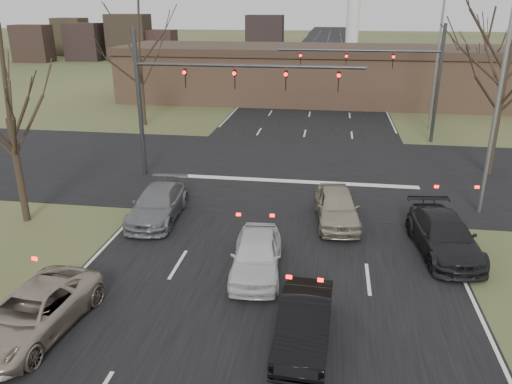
{
  "coord_description": "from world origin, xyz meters",
  "views": [
    {
      "loc": [
        1.89,
        -12.9,
        9.19
      ],
      "look_at": [
        -0.97,
        5.88,
        2.0
      ],
      "focal_mm": 35.0,
      "sensor_mm": 36.0,
      "label": 1
    }
  ],
  "objects_px": {
    "car_silver_ahead": "(337,207)",
    "streetlight_right_near": "(495,93)",
    "building": "(334,74)",
    "car_silver_suv": "(32,313)",
    "streetlight_right_far": "(435,55)",
    "car_black_hatch": "(304,323)",
    "car_grey_ahead": "(158,204)",
    "mast_arm_far": "(397,69)",
    "mast_arm_near": "(197,87)",
    "car_charcoal_sedan": "(444,235)",
    "car_white_sedan": "(256,255)"
  },
  "relations": [
    {
      "from": "car_silver_ahead",
      "to": "streetlight_right_near",
      "type": "bearing_deg",
      "value": 12.65
    },
    {
      "from": "building",
      "to": "car_silver_suv",
      "type": "relative_size",
      "value": 8.7
    },
    {
      "from": "streetlight_right_near",
      "to": "streetlight_right_far",
      "type": "xyz_separation_m",
      "value": [
        0.5,
        17.0,
        0.0
      ]
    },
    {
      "from": "car_black_hatch",
      "to": "car_grey_ahead",
      "type": "relative_size",
      "value": 0.84
    },
    {
      "from": "mast_arm_far",
      "to": "streetlight_right_far",
      "type": "bearing_deg",
      "value": 51.89
    },
    {
      "from": "car_silver_suv",
      "to": "building",
      "type": "bearing_deg",
      "value": 83.87
    },
    {
      "from": "building",
      "to": "mast_arm_near",
      "type": "height_order",
      "value": "mast_arm_near"
    },
    {
      "from": "building",
      "to": "streetlight_right_near",
      "type": "height_order",
      "value": "streetlight_right_near"
    },
    {
      "from": "streetlight_right_near",
      "to": "car_charcoal_sedan",
      "type": "relative_size",
      "value": 1.97
    },
    {
      "from": "streetlight_right_near",
      "to": "car_silver_suv",
      "type": "xyz_separation_m",
      "value": [
        -15.32,
        -11.59,
        -4.91
      ]
    },
    {
      "from": "mast_arm_far",
      "to": "car_charcoal_sedan",
      "type": "distance_m",
      "value": 17.96
    },
    {
      "from": "streetlight_right_near",
      "to": "car_black_hatch",
      "type": "xyz_separation_m",
      "value": [
        -7.38,
        -10.87,
        -4.91
      ]
    },
    {
      "from": "car_black_hatch",
      "to": "car_charcoal_sedan",
      "type": "height_order",
      "value": "car_charcoal_sedan"
    },
    {
      "from": "car_charcoal_sedan",
      "to": "car_grey_ahead",
      "type": "height_order",
      "value": "car_charcoal_sedan"
    },
    {
      "from": "car_silver_ahead",
      "to": "mast_arm_near",
      "type": "bearing_deg",
      "value": 139.96
    },
    {
      "from": "car_charcoal_sedan",
      "to": "car_silver_suv",
      "type": "bearing_deg",
      "value": -157.86
    },
    {
      "from": "mast_arm_near",
      "to": "car_white_sedan",
      "type": "bearing_deg",
      "value": -64.94
    },
    {
      "from": "mast_arm_far",
      "to": "car_charcoal_sedan",
      "type": "height_order",
      "value": "mast_arm_far"
    },
    {
      "from": "streetlight_right_near",
      "to": "car_grey_ahead",
      "type": "relative_size",
      "value": 2.04
    },
    {
      "from": "car_white_sedan",
      "to": "car_charcoal_sedan",
      "type": "xyz_separation_m",
      "value": [
        7.0,
        2.68,
        -0.0
      ]
    },
    {
      "from": "mast_arm_far",
      "to": "streetlight_right_far",
      "type": "distance_m",
      "value": 5.12
    },
    {
      "from": "car_silver_suv",
      "to": "car_black_hatch",
      "type": "relative_size",
      "value": 1.18
    },
    {
      "from": "building",
      "to": "car_silver_ahead",
      "type": "distance_m",
      "value": 30.22
    },
    {
      "from": "car_white_sedan",
      "to": "car_grey_ahead",
      "type": "xyz_separation_m",
      "value": [
        -5.15,
        4.2,
        -0.03
      ]
    },
    {
      "from": "building",
      "to": "streetlight_right_far",
      "type": "xyz_separation_m",
      "value": [
        7.32,
        -11.0,
        2.92
      ]
    },
    {
      "from": "building",
      "to": "car_charcoal_sedan",
      "type": "bearing_deg",
      "value": -82.1
    },
    {
      "from": "building",
      "to": "car_black_hatch",
      "type": "relative_size",
      "value": 10.3
    },
    {
      "from": "mast_arm_near",
      "to": "car_silver_suv",
      "type": "xyz_separation_m",
      "value": [
        -1.27,
        -14.59,
        -4.4
      ]
    },
    {
      "from": "car_charcoal_sedan",
      "to": "streetlight_right_far",
      "type": "bearing_deg",
      "value": 75.81
    },
    {
      "from": "mast_arm_far",
      "to": "streetlight_right_near",
      "type": "relative_size",
      "value": 1.11
    },
    {
      "from": "mast_arm_near",
      "to": "streetlight_right_near",
      "type": "xyz_separation_m",
      "value": [
        14.05,
        -3.0,
        0.51
      ]
    },
    {
      "from": "mast_arm_near",
      "to": "mast_arm_far",
      "type": "distance_m",
      "value": 15.17
    },
    {
      "from": "car_silver_suv",
      "to": "car_charcoal_sedan",
      "type": "xyz_separation_m",
      "value": [
        13.0,
        7.16,
        0.06
      ]
    },
    {
      "from": "mast_arm_near",
      "to": "car_white_sedan",
      "type": "relative_size",
      "value": 2.8
    },
    {
      "from": "streetlight_right_far",
      "to": "car_white_sedan",
      "type": "distance_m",
      "value": 26.49
    },
    {
      "from": "building",
      "to": "car_silver_suv",
      "type": "bearing_deg",
      "value": -102.12
    },
    {
      "from": "streetlight_right_far",
      "to": "car_black_hatch",
      "type": "distance_m",
      "value": 29.38
    },
    {
      "from": "mast_arm_far",
      "to": "car_black_hatch",
      "type": "relative_size",
      "value": 2.7
    },
    {
      "from": "mast_arm_far",
      "to": "car_silver_ahead",
      "type": "bearing_deg",
      "value": -104.15
    },
    {
      "from": "mast_arm_far",
      "to": "car_black_hatch",
      "type": "xyz_separation_m",
      "value": [
        -4.74,
        -23.87,
        -4.34
      ]
    },
    {
      "from": "car_black_hatch",
      "to": "car_charcoal_sedan",
      "type": "bearing_deg",
      "value": 54.06
    },
    {
      "from": "car_charcoal_sedan",
      "to": "mast_arm_near",
      "type": "bearing_deg",
      "value": 140.93
    },
    {
      "from": "building",
      "to": "car_silver_ahead",
      "type": "xyz_separation_m",
      "value": [
        0.36,
        -30.16,
        -1.9
      ]
    },
    {
      "from": "car_black_hatch",
      "to": "car_grey_ahead",
      "type": "bearing_deg",
      "value": 133.92
    },
    {
      "from": "building",
      "to": "streetlight_right_near",
      "type": "xyz_separation_m",
      "value": [
        6.82,
        -28.0,
        2.92
      ]
    },
    {
      "from": "building",
      "to": "streetlight_right_far",
      "type": "relative_size",
      "value": 4.24
    },
    {
      "from": "mast_arm_far",
      "to": "car_silver_suv",
      "type": "bearing_deg",
      "value": -117.28
    },
    {
      "from": "building",
      "to": "streetlight_right_near",
      "type": "distance_m",
      "value": 28.97
    },
    {
      "from": "car_silver_suv",
      "to": "car_grey_ahead",
      "type": "distance_m",
      "value": 8.72
    },
    {
      "from": "streetlight_right_far",
      "to": "car_silver_suv",
      "type": "xyz_separation_m",
      "value": [
        -15.82,
        -28.59,
        -4.91
      ]
    }
  ]
}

